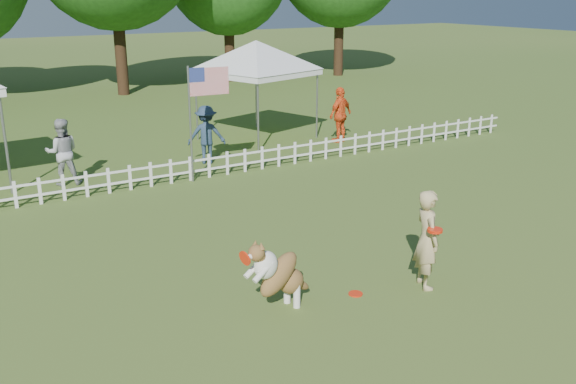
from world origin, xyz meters
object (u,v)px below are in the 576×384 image
object	(u,v)px
dog	(280,274)
frisbee_on_turf	(356,294)
canopy_tent_right	(257,92)
spectator_b	(206,135)
spectator_c	(340,115)
handler	(427,239)
flag_pole	(190,125)
spectator_a	(62,152)

from	to	relation	value
dog	frisbee_on_turf	world-z (taller)	dog
canopy_tent_right	spectator_b	distance (m)	3.23
spectator_b	canopy_tent_right	bearing A→B (deg)	-119.02
dog	spectator_c	xyz separation A→B (m)	(7.07, 8.38, 0.26)
spectator_b	spectator_c	size ratio (longest dim) A/B	0.93
handler	flag_pole	xyz separation A→B (m)	(-0.83, 7.23, 0.60)
spectator_b	flag_pole	bearing A→B (deg)	79.02
spectator_a	spectator_c	size ratio (longest dim) A/B	0.95
handler	frisbee_on_turf	size ratio (longest dim) A/B	7.20
handler	flag_pole	distance (m)	7.30
flag_pole	spectator_a	world-z (taller)	flag_pole
handler	frisbee_on_turf	xyz separation A→B (m)	(-1.10, 0.32, -0.78)
handler	flag_pole	world-z (taller)	flag_pole
dog	canopy_tent_right	distance (m)	11.28
frisbee_on_turf	canopy_tent_right	world-z (taller)	canopy_tent_right
dog	canopy_tent_right	world-z (taller)	canopy_tent_right
handler	spectator_c	world-z (taller)	spectator_c
spectator_a	spectator_c	world-z (taller)	spectator_c
frisbee_on_turf	canopy_tent_right	bearing A→B (deg)	69.30
dog	canopy_tent_right	size ratio (longest dim) A/B	0.39
spectator_a	spectator_c	xyz separation A→B (m)	(8.26, 0.27, 0.04)
flag_pole	spectator_c	distance (m)	5.81
handler	spectator_c	xyz separation A→B (m)	(4.72, 8.86, 0.05)
canopy_tent_right	flag_pole	xyz separation A→B (m)	(-3.58, -3.28, -0.08)
canopy_tent_right	frisbee_on_turf	bearing A→B (deg)	-128.03
handler	dog	xyz separation A→B (m)	(-2.35, 0.49, -0.21)
canopy_tent_right	spectator_a	bearing A→B (deg)	179.64
spectator_c	spectator_a	bearing A→B (deg)	-16.07
flag_pole	spectator_a	size ratio (longest dim) A/B	1.75
handler	spectator_b	bearing A→B (deg)	18.03
spectator_a	flag_pole	bearing A→B (deg)	166.00
canopy_tent_right	flag_pole	bearing A→B (deg)	-154.80
dog	frisbee_on_turf	size ratio (longest dim) A/B	5.29
handler	spectator_b	world-z (taller)	handler
handler	spectator_c	size ratio (longest dim) A/B	0.95
flag_pole	spectator_b	world-z (taller)	flag_pole
frisbee_on_turf	spectator_a	size ratio (longest dim) A/B	0.14
handler	canopy_tent_right	size ratio (longest dim) A/B	0.54
flag_pole	spectator_a	xyz separation A→B (m)	(-2.71, 1.36, -0.59)
spectator_c	dog	bearing A→B (deg)	31.88
dog	spectator_a	bearing A→B (deg)	86.19
frisbee_on_turf	flag_pole	world-z (taller)	flag_pole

